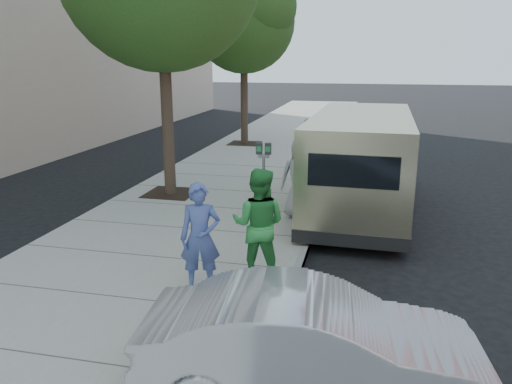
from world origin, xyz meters
TOP-DOWN VIEW (x-y plane):
  - ground at (0.00, 0.00)m, footprint 120.00×120.00m
  - sidewalk at (-1.00, 0.00)m, footprint 5.00×60.00m
  - curb_face at (1.44, 0.00)m, footprint 0.12×60.00m
  - tree_far at (-2.25, 10.00)m, footprint 3.92×3.80m
  - parking_meter at (0.31, 1.28)m, footprint 0.33×0.14m
  - van at (2.30, 2.36)m, footprint 2.19×6.11m
  - sedan at (2.00, -4.32)m, footprint 3.66×1.60m
  - person_officer at (0.18, -2.49)m, footprint 0.67×0.53m
  - person_green_shirt at (0.91, -1.94)m, footprint 0.86×0.68m
  - person_gray_shirt at (1.11, 1.20)m, footprint 0.90×0.65m
  - person_striped_polo at (1.20, 2.11)m, footprint 1.19×1.15m

SIDE VIEW (x-z plane):
  - ground at x=0.00m, z-range 0.00..0.00m
  - sidewalk at x=-1.00m, z-range 0.00..0.15m
  - curb_face at x=1.44m, z-range -0.01..0.15m
  - sedan at x=2.00m, z-range 0.00..1.17m
  - person_officer at x=0.18m, z-range 0.15..1.75m
  - person_gray_shirt at x=1.11m, z-range 0.15..1.86m
  - person_green_shirt at x=0.91m, z-range 0.15..1.88m
  - person_striped_polo at x=1.20m, z-range 0.15..2.14m
  - van at x=2.30m, z-range 0.07..2.31m
  - parking_meter at x=0.31m, z-range 0.50..2.05m
  - tree_far at x=-2.25m, z-range 1.64..8.13m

